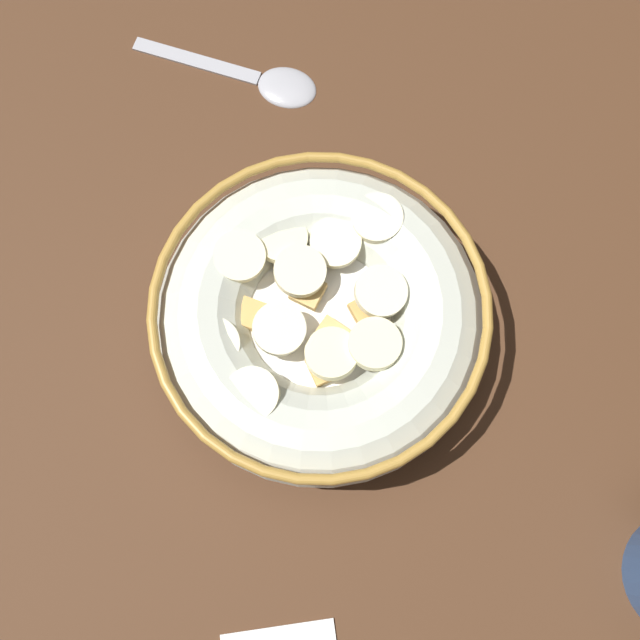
{
  "coord_description": "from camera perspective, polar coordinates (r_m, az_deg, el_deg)",
  "views": [
    {
      "loc": [
        -10.47,
        5.28,
        44.94
      ],
      "look_at": [
        0.0,
        0.0,
        3.0
      ],
      "focal_mm": 42.03,
      "sensor_mm": 36.0,
      "label": 1
    }
  ],
  "objects": [
    {
      "name": "cereal_bowl",
      "position": [
        0.43,
        -0.04,
        0.05
      ],
      "size": [
        19.18,
        19.18,
        5.82
      ],
      "color": "beige",
      "rests_on": "ground_plane"
    },
    {
      "name": "ground_plane",
      "position": [
        0.47,
        0.0,
        -1.3
      ],
      "size": [
        125.31,
        125.31,
        2.0
      ],
      "primitive_type": "cube",
      "color": "#472B19"
    },
    {
      "name": "spoon",
      "position": [
        0.54,
        -4.25,
        17.87
      ],
      "size": [
        10.76,
        10.81,
        0.8
      ],
      "color": "#A5A5AD",
      "rests_on": "ground_plane"
    }
  ]
}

